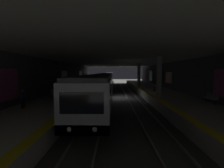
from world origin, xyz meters
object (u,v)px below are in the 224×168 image
(person_waiting_near, at_px, (138,80))
(trash_bin, at_px, (52,93))
(person_standing_far, at_px, (23,98))
(bench_left_mid, at_px, (211,98))
(backpack_on_floor, at_px, (61,90))
(pillar_near, at_px, (159,78))
(metro_train, at_px, (107,80))
(suitcase_rolling, at_px, (154,89))
(bench_right_mid, at_px, (76,83))
(person_walking_mid, at_px, (159,84))
(pillar_far, at_px, (139,75))
(person_boarding, at_px, (74,83))

(person_waiting_near, relative_size, trash_bin, 2.01)
(person_standing_far, bearing_deg, bench_left_mid, -82.29)
(backpack_on_floor, bearing_deg, person_standing_far, -178.23)
(pillar_near, relative_size, person_waiting_near, 2.67)
(metro_train, bearing_deg, suitcase_rolling, -151.80)
(bench_right_mid, bearing_deg, backpack_on_floor, -178.24)
(pillar_near, distance_m, person_standing_far, 13.16)
(metro_train, height_order, person_standing_far, metro_train)
(person_walking_mid, xyz_separation_m, backpack_on_floor, (-3.29, 15.19, -0.69))
(metro_train, bearing_deg, person_waiting_near, -86.64)
(pillar_far, bearing_deg, pillar_near, 180.00)
(pillar_near, distance_m, backpack_on_floor, 14.00)
(pillar_far, bearing_deg, person_waiting_near, -8.26)
(metro_train, distance_m, person_walking_mid, 15.13)
(bench_left_mid, bearing_deg, bench_right_mid, 41.67)
(person_standing_far, bearing_deg, trash_bin, -0.70)
(suitcase_rolling, relative_size, trash_bin, 1.13)
(person_walking_mid, height_order, suitcase_rolling, person_walking_mid)
(metro_train, height_order, person_walking_mid, metro_train)
(person_walking_mid, bearing_deg, pillar_near, 163.90)
(pillar_near, height_order, bench_left_mid, pillar_near)
(bench_right_mid, distance_m, backpack_on_floor, 10.91)
(person_standing_far, distance_m, trash_bin, 6.07)
(bench_left_mid, height_order, person_boarding, person_boarding)
(pillar_near, distance_m, person_waiting_near, 21.69)
(person_waiting_near, bearing_deg, suitcase_rolling, -179.69)
(pillar_near, height_order, person_boarding, pillar_near)
(bench_left_mid, relative_size, person_standing_far, 1.10)
(person_walking_mid, bearing_deg, suitcase_rolling, 150.59)
(pillar_far, height_order, person_standing_far, pillar_far)
(pillar_far, bearing_deg, person_boarding, 96.78)
(metro_train, height_order, trash_bin, metro_train)
(bench_left_mid, distance_m, suitcase_rolling, 9.55)
(person_boarding, bearing_deg, metro_train, -32.64)
(bench_left_mid, relative_size, trash_bin, 2.00)
(person_standing_far, bearing_deg, bench_right_mid, 1.77)
(bench_left_mid, xyz_separation_m, person_walking_mid, (11.57, 1.55, 0.36))
(person_waiting_near, bearing_deg, trash_bin, 146.64)
(metro_train, distance_m, suitcase_rolling, 16.48)
(metro_train, distance_m, person_standing_far, 26.43)
(suitcase_rolling, bearing_deg, metro_train, 28.20)
(pillar_far, bearing_deg, metro_train, 41.20)
(bench_left_mid, relative_size, person_waiting_near, 1.00)
(bench_left_mid, bearing_deg, person_waiting_near, 7.19)
(bench_right_mid, distance_m, person_walking_mid, 17.29)
(person_walking_mid, xyz_separation_m, trash_bin, (-7.73, 14.79, -0.46))
(pillar_near, relative_size, metro_train, 0.07)
(backpack_on_floor, bearing_deg, metro_train, -21.39)
(bench_right_mid, bearing_deg, person_standing_far, -178.23)
(person_walking_mid, xyz_separation_m, suitcase_rolling, (-2.49, 1.40, -0.56))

